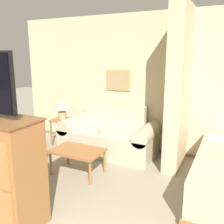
% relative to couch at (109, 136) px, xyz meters
% --- Properties ---
extents(wall_back, '(6.54, 0.16, 2.60)m').
position_rel_couch_xyz_m(wall_back, '(0.99, 0.48, 0.97)').
color(wall_back, '#CCB78E').
rests_on(wall_back, ground_plane).
extents(wall_partition_pillar, '(0.24, 0.89, 2.60)m').
position_rel_couch_xyz_m(wall_partition_pillar, '(1.28, -0.02, 0.97)').
color(wall_partition_pillar, '#CCB78E').
rests_on(wall_partition_pillar, ground_plane).
extents(couch, '(1.83, 0.84, 0.89)m').
position_rel_couch_xyz_m(couch, '(0.00, 0.00, 0.00)').
color(couch, '#B7AD8E').
rests_on(couch, ground_plane).
extents(coffee_table, '(0.79, 0.53, 0.40)m').
position_rel_couch_xyz_m(coffee_table, '(-0.02, -1.03, 0.03)').
color(coffee_table, '#996033').
rests_on(coffee_table, ground_plane).
extents(side_table, '(0.40, 0.40, 0.56)m').
position_rel_couch_xyz_m(side_table, '(-1.03, -0.07, 0.12)').
color(side_table, '#996033').
rests_on(side_table, ground_plane).
extents(table_lamp, '(0.32, 0.32, 0.42)m').
position_rel_couch_xyz_m(table_lamp, '(-1.03, -0.07, 0.51)').
color(table_lamp, tan).
rests_on(table_lamp, side_table).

